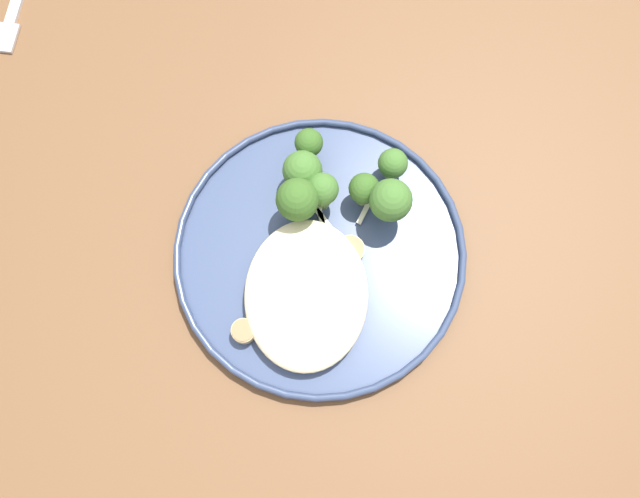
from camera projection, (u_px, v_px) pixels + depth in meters
name	position (u px, v px, depth m)	size (l,w,h in m)	color
ground	(304.00, 349.00, 1.35)	(6.00, 6.00, 0.00)	#665B51
wooden_dining_table	(290.00, 273.00, 0.71)	(1.40, 1.00, 0.74)	brown
dinner_plate	(320.00, 252.00, 0.63)	(0.29, 0.29, 0.02)	#38476B
noodle_bed	(306.00, 294.00, 0.60)	(0.15, 0.12, 0.03)	beige
seared_scallop_front_small	(342.00, 290.00, 0.60)	(0.02, 0.02, 0.02)	beige
seared_scallop_left_edge	(339.00, 314.00, 0.60)	(0.02, 0.02, 0.01)	#E5C689
seared_scallop_tiny_bay	(244.00, 331.00, 0.59)	(0.02, 0.02, 0.01)	#DBB77A
seared_scallop_right_edge	(323.00, 262.00, 0.61)	(0.03, 0.03, 0.02)	#E5C689
seared_scallop_half_hidden	(297.00, 287.00, 0.60)	(0.03, 0.03, 0.01)	beige
seared_scallop_tilted_round	(350.00, 253.00, 0.61)	(0.03, 0.03, 0.01)	#E5C689
broccoli_floret_split_head	(309.00, 143.00, 0.63)	(0.03, 0.03, 0.05)	#89A356
broccoli_floret_right_tilted	(364.00, 189.00, 0.61)	(0.03, 0.03, 0.05)	#89A356
broccoli_floret_center_pile	(393.00, 164.00, 0.63)	(0.03, 0.03, 0.04)	#89A356
broccoli_floret_rear_charred	(391.00, 201.00, 0.60)	(0.04, 0.04, 0.06)	#89A356
broccoli_floret_tall_stalk	(322.00, 190.00, 0.61)	(0.03, 0.03, 0.05)	#7A994C
broccoli_floret_near_rim	(297.00, 200.00, 0.60)	(0.04, 0.04, 0.06)	#7A994C
broccoli_floret_small_sprig	(302.00, 171.00, 0.61)	(0.04, 0.04, 0.05)	#89A356
onion_sliver_short_strip	(317.00, 202.00, 0.64)	(0.05, 0.01, 0.00)	silver
onion_sliver_long_sliver	(369.00, 203.00, 0.64)	(0.05, 0.01, 0.00)	silver
onion_sliver_pale_crescent	(324.00, 220.00, 0.63)	(0.04, 0.01, 0.00)	silver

